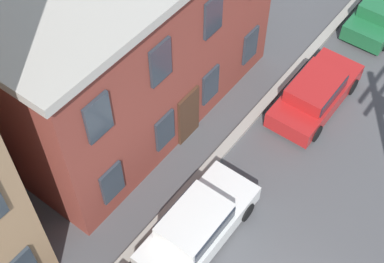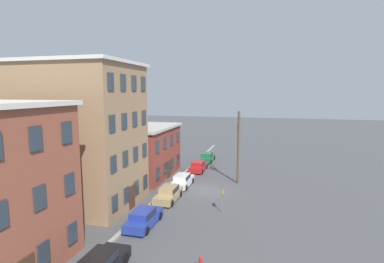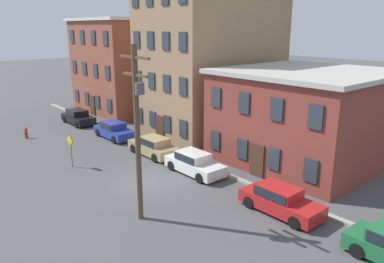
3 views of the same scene
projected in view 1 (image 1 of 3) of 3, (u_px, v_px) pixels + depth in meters
The scene contains 5 objects.
kerb_strip at pixel (152, 230), 17.23m from camera, with size 56.00×0.36×0.16m, color #9E998E.
apartment_far at pixel (69, 7), 19.17m from camera, with size 10.95×11.16×6.60m.
car_white at pixel (197, 225), 16.60m from camera, with size 4.40×1.92×1.43m.
car_red at pixel (315, 92), 20.06m from camera, with size 4.40×1.92×1.43m.
car_green at pixel (383, 10), 23.04m from camera, with size 4.40×1.92×1.43m.
Camera 1 is at (-5.77, -1.48, 15.55)m, focal length 50.00 mm.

